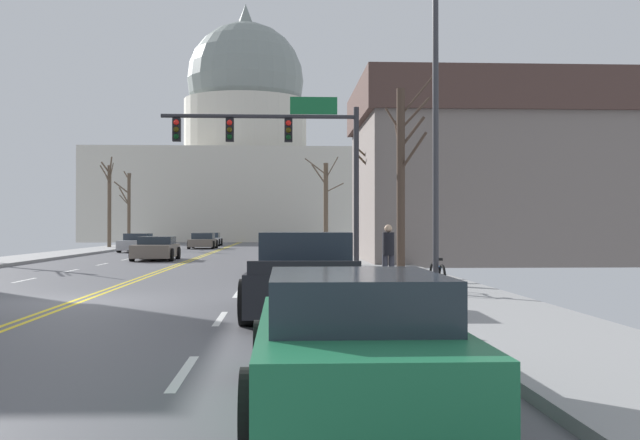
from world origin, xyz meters
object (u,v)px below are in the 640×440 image
object	(u,v)px
sedan_near_03	(353,343)
sedan_oncoming_02	(203,241)
signal_gantry	(286,144)
sedan_oncoming_00	(156,249)
sedan_oncoming_03	(210,240)
street_lamp_right	(421,83)
pedestrian_00	(388,250)
pickup_truck_near_02	(306,278)
sedan_near_01	(306,267)
bicycle_parked	(437,278)
sedan_oncoming_01	(137,243)
sedan_near_00	(298,258)

from	to	relation	value
sedan_near_03	sedan_oncoming_02	distance (m)	53.44
signal_gantry	sedan_oncoming_00	xyz separation A→B (m)	(-6.58, 8.65, -4.45)
sedan_near_03	sedan_oncoming_02	world-z (taller)	sedan_near_03
sedan_oncoming_03	street_lamp_right	bearing A→B (deg)	-79.22
pedestrian_00	street_lamp_right	bearing A→B (deg)	-86.00
sedan_oncoming_02	pickup_truck_near_02	bearing A→B (deg)	-81.60
sedan_near_01	sedan_oncoming_02	xyz separation A→B (m)	(-6.89, 39.50, -0.04)
pickup_truck_near_02	bicycle_parked	xyz separation A→B (m)	(3.21, 3.11, -0.22)
sedan_near_03	sedan_near_01	bearing A→B (deg)	90.05
street_lamp_right	sedan_oncoming_00	size ratio (longest dim) A/B	1.85
bicycle_parked	sedan_near_01	bearing A→B (deg)	138.08
sedan_oncoming_00	street_lamp_right	bearing A→B (deg)	-65.88
sedan_near_01	sedan_oncoming_01	world-z (taller)	sedan_near_01
street_lamp_right	sedan_oncoming_01	bearing A→B (deg)	110.72
sedan_near_00	sedan_oncoming_03	xyz separation A→B (m)	(-7.06, 41.42, -0.03)
sedan_oncoming_00	pedestrian_00	world-z (taller)	pedestrian_00
sedan_near_01	bicycle_parked	size ratio (longest dim) A/B	2.45
pickup_truck_near_02	sedan_oncoming_01	world-z (taller)	pickup_truck_near_02
sedan_oncoming_03	bicycle_parked	world-z (taller)	sedan_oncoming_03
street_lamp_right	pickup_truck_near_02	bearing A→B (deg)	-134.72
bicycle_parked	sedan_oncoming_03	bearing A→B (deg)	101.31
sedan_near_03	sedan_oncoming_01	xyz separation A→B (m)	(-10.46, 44.94, -0.02)
sedan_oncoming_01	sedan_oncoming_02	bearing A→B (deg)	66.14
sedan_near_01	pedestrian_00	distance (m)	2.47
street_lamp_right	sedan_oncoming_00	bearing A→B (deg)	114.12
signal_gantry	sedan_oncoming_00	size ratio (longest dim) A/B	1.77
sedan_oncoming_01	signal_gantry	bearing A→B (deg)	-65.19
sedan_oncoming_00	pedestrian_00	bearing A→B (deg)	-62.24
signal_gantry	bicycle_parked	xyz separation A→B (m)	(3.52, -12.64, -4.53)
sedan_near_01	sedan_oncoming_00	distance (m)	19.89
sedan_near_00	pickup_truck_near_02	world-z (taller)	pickup_truck_near_02
sedan_oncoming_01	sedan_oncoming_03	xyz separation A→B (m)	(3.30, 16.67, -0.03)
sedan_near_03	sedan_oncoming_01	size ratio (longest dim) A/B	1.04
sedan_oncoming_00	pedestrian_00	distance (m)	20.20
pedestrian_00	sedan_near_03	bearing A→B (deg)	-99.24
signal_gantry	sedan_oncoming_03	bearing A→B (deg)	99.87
pickup_truck_near_02	sedan_oncoming_00	bearing A→B (deg)	105.78
pickup_truck_near_02	sedan_oncoming_02	size ratio (longest dim) A/B	1.25
sedan_oncoming_01	pedestrian_00	bearing A→B (deg)	-67.43
bicycle_parked	sedan_oncoming_00	bearing A→B (deg)	115.38
sedan_oncoming_02	sedan_oncoming_03	size ratio (longest dim) A/B	0.96
sedan_near_00	sedan_near_03	bearing A→B (deg)	-89.70
sedan_near_03	sedan_oncoming_02	bearing A→B (deg)	97.42
bicycle_parked	pedestrian_00	bearing A→B (deg)	101.46
sedan_oncoming_02	street_lamp_right	bearing A→B (deg)	-77.44
signal_gantry	sedan_oncoming_02	xyz separation A→B (m)	(-6.38, 29.56, -4.45)
street_lamp_right	pickup_truck_near_02	world-z (taller)	street_lamp_right
sedan_near_00	sedan_oncoming_02	world-z (taller)	sedan_near_00
sedan_near_03	sedan_oncoming_03	size ratio (longest dim) A/B	1.02
bicycle_parked	sedan_near_03	bearing A→B (deg)	-105.56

